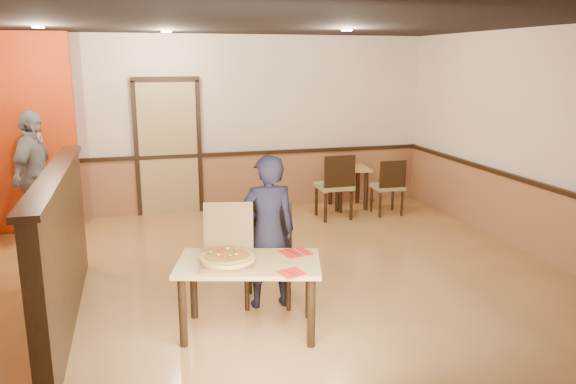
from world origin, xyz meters
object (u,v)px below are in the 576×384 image
diner_chair (269,248)px  side_chair_right (389,185)px  condiment (342,161)px  main_table (249,273)px  diner (268,232)px  side_table (348,177)px  pizza_box (228,255)px  passerby (35,176)px  side_chair_left (336,184)px

diner_chair → side_chair_right: diner_chair is taller
side_chair_right → condiment: 0.94m
main_table → diner: 0.62m
diner_chair → side_table: bearing=72.6°
pizza_box → condiment: bearing=69.2°
diner_chair → side_table: (2.13, 3.26, -0.03)m
diner → passerby: size_ratio=0.87×
main_table → pizza_box: bearing=-179.7°
passerby → main_table: bearing=-130.6°
side_chair_left → diner: 3.28m
condiment → side_chair_right: bearing=-55.4°
side_table → condiment: (-0.06, 0.12, 0.25)m
passerby → side_chair_left: bearing=-75.5°
pizza_box → condiment: size_ratio=3.89×
main_table → condiment: 4.70m
diner → condiment: (2.11, 3.54, -0.01)m
side_chair_right → pizza_box: bearing=48.6°
diner_chair → pizza_box: pizza_box is taller
side_chair_left → side_chair_right: bearing=179.1°
passerby → diner_chair: bearing=-120.9°
main_table → condiment: condiment is taller
side_chair_right → pizza_box: (-3.09, -3.25, 0.24)m
side_table → condiment: condiment is taller
side_table → diner: (-2.17, -3.41, 0.25)m
main_table → side_chair_right: (2.91, 3.30, -0.08)m
side_chair_left → side_table: bearing=-127.1°
diner_chair → side_table: diner_chair is taller
main_table → diner_chair: 0.73m
side_table → diner: diner is taller
main_table → passerby: (-2.24, 3.39, 0.32)m
main_table → condiment: size_ratio=8.89×
side_table → passerby: passerby is taller
pizza_box → diner_chair: bearing=61.7°
side_chair_left → diner: size_ratio=0.67×
side_chair_left → condiment: bearing=-118.6°
side_chair_left → condiment: (0.38, 0.75, 0.20)m
side_chair_left → passerby: bearing=-2.9°
side_chair_left → side_table: (0.45, 0.63, -0.04)m
condiment → diner_chair: bearing=-121.4°
side_chair_left → main_table: bearing=57.0°
passerby → pizza_box: 3.94m
main_table → side_chair_right: bearing=64.0°
side_table → pizza_box: (-2.64, -3.87, 0.22)m
side_chair_right → diner: size_ratio=0.58×
main_table → passerby: 4.08m
diner_chair → main_table: bearing=-101.6°
side_table → passerby: (-4.71, -0.52, 0.37)m
diner_chair → diner: (-0.04, -0.15, 0.22)m
diner_chair → pizza_box: 0.81m
main_table → diner_chair: size_ratio=1.40×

